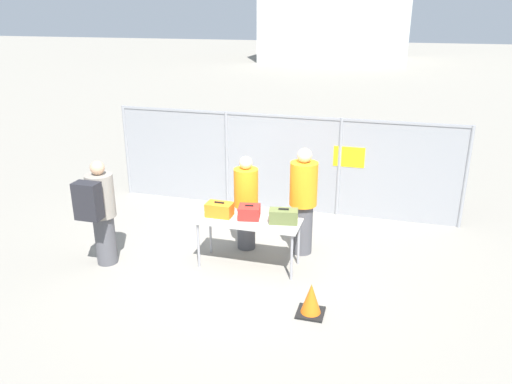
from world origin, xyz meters
The scene contains 12 objects.
ground_plane centered at (0.00, 0.00, 0.00)m, with size 120.00×120.00×0.00m, color gray.
fence_section centered at (0.01, 2.45, 1.04)m, with size 7.05×0.07×1.97m.
inspection_table centered at (0.07, -0.10, 0.72)m, with size 1.63×0.65×0.79m.
suitcase_orange centered at (-0.43, -0.04, 0.90)m, with size 0.42×0.27×0.24m.
suitcase_red centered at (0.05, 0.00, 0.89)m, with size 0.38×0.36×0.23m.
suitcase_olive centered at (0.62, -0.03, 0.90)m, with size 0.48×0.31×0.24m.
traveler_hooded centered at (-2.19, -0.70, 0.96)m, with size 0.43×0.67×1.74m.
security_worker_near centered at (-0.16, 0.51, 0.85)m, with size 0.41×0.41×1.65m.
security_worker_far centered at (0.80, 0.61, 0.95)m, with size 0.45×0.45×1.83m.
utility_trailer centered at (0.94, 4.10, 0.40)m, with size 4.42×2.11×0.68m.
distant_hangar centered at (-3.07, 35.36, 4.00)m, with size 11.09×8.81×7.99m.
traffic_cone centered at (1.28, -1.18, 0.21)m, with size 0.37×0.37×0.46m.
Camera 1 is at (2.16, -6.98, 3.91)m, focal length 35.00 mm.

